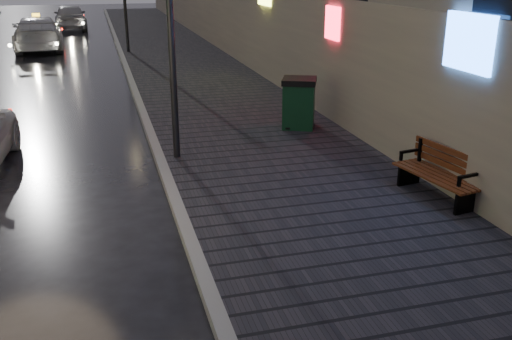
% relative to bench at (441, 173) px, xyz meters
% --- Properties ---
extents(sidewalk, '(4.60, 58.00, 0.15)m').
position_rel_bench_xyz_m(sidewalk, '(-2.02, 18.42, -0.51)').
color(sidewalk, black).
rests_on(sidewalk, ground).
extents(curb, '(0.20, 58.00, 0.15)m').
position_rel_bench_xyz_m(curb, '(-4.42, 18.42, -0.51)').
color(curb, slate).
rests_on(curb, ground).
extents(bench, '(0.87, 1.78, 0.87)m').
position_rel_bench_xyz_m(bench, '(0.00, 0.00, 0.00)').
color(bench, black).
rests_on(bench, sidewalk).
extents(trash_bin, '(1.06, 1.06, 1.23)m').
position_rel_bench_xyz_m(trash_bin, '(-0.83, 4.92, 0.19)').
color(trash_bin, black).
rests_on(trash_bin, sidewalk).
extents(taxi_mid, '(2.58, 5.68, 1.61)m').
position_rel_bench_xyz_m(taxi_mid, '(-8.16, 22.16, 0.22)').
color(taxi_mid, silver).
rests_on(taxi_mid, ground).
extents(car_far, '(2.17, 4.86, 1.62)m').
position_rel_bench_xyz_m(car_far, '(-6.92, 31.47, 0.22)').
color(car_far, '#9D9EA5').
rests_on(car_far, ground).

